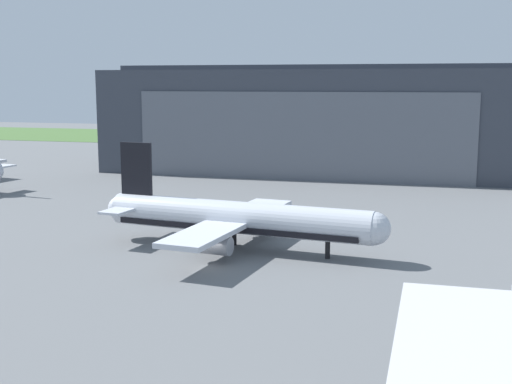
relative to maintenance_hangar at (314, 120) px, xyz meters
name	(u,v)px	position (x,y,z in m)	size (l,w,h in m)	color
ground_plane	(211,266)	(3.36, -80.36, -11.11)	(440.00, 440.00, 0.00)	slate
grass_field_strip	(365,141)	(3.36, 78.19, -11.07)	(440.00, 56.00, 0.08)	#496E36
maintenance_hangar	(314,120)	(0.00, 0.00, 0.00)	(88.72, 31.73, 23.16)	#383D47
airliner_near_left	(238,219)	(4.13, -72.67, -7.41)	(35.27, 28.43, 12.20)	silver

